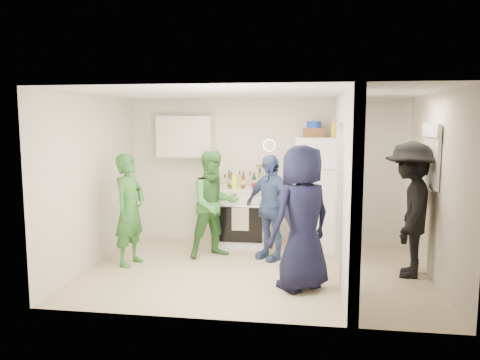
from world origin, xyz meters
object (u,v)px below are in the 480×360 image
blue_bowl (314,125)px  person_green_center (214,204)px  person_nook (410,209)px  person_denim (270,207)px  yellow_cup_stack_top (334,130)px  person_navy (302,218)px  wicker_basket (314,133)px  stove (243,217)px  fridge (319,193)px  person_green_left (130,210)px

blue_bowl → person_green_center: (-1.52, -0.76, -1.23)m
person_green_center → person_nook: bearing=-44.0°
person_green_center → person_denim: person_green_center is taller
yellow_cup_stack_top → person_navy: bearing=-104.1°
person_navy → person_nook: 1.62m
blue_bowl → person_green_center: bearing=-153.3°
wicker_basket → person_green_center: size_ratio=0.21×
stove → yellow_cup_stack_top: size_ratio=3.95×
fridge → yellow_cup_stack_top: bearing=-24.4°
fridge → person_green_left: 3.06m
person_navy → person_nook: person_nook is taller
stove → blue_bowl: bearing=1.0°
stove → person_nook: bearing=-27.2°
person_green_left → person_nook: 3.97m
person_green_center → person_denim: (0.87, -0.00, -0.02)m
person_green_left → person_green_center: size_ratio=0.99×
yellow_cup_stack_top → fridge: bearing=155.6°
blue_bowl → yellow_cup_stack_top: size_ratio=0.96×
yellow_cup_stack_top → person_denim: (-0.97, -0.62, -1.17)m
fridge → person_denim: bearing=-136.3°
wicker_basket → person_nook: (1.30, -1.28, -1.00)m
person_navy → person_green_left: bearing=-57.3°
person_green_center → yellow_cup_stack_top: bearing=-15.1°
stove → person_green_center: size_ratio=0.59×
yellow_cup_stack_top → person_denim: 1.64m
wicker_basket → person_nook: wicker_basket is taller
yellow_cup_stack_top → blue_bowl: bearing=154.9°
wicker_basket → person_navy: 2.26m
blue_bowl → person_nook: bearing=-44.6°
stove → person_navy: person_navy is taller
person_green_center → person_denim: bearing=-33.9°
wicker_basket → person_green_left: bearing=-153.4°
fridge → person_navy: bearing=-97.2°
yellow_cup_stack_top → person_green_center: 2.25m
person_navy → person_nook: (1.45, 0.73, 0.01)m
person_denim → person_navy: 1.34m
fridge → stove: bearing=178.6°
person_denim → person_nook: person_nook is taller
person_green_center → stove: bearing=30.7°
fridge → person_green_center: 1.77m
blue_bowl → person_denim: (-0.65, -0.77, -1.25)m
wicker_basket → person_green_left: (-2.67, -1.34, -1.11)m
wicker_basket → blue_bowl: (0.00, 0.00, 0.13)m
person_nook → person_green_center: bearing=-86.6°
wicker_basket → blue_bowl: 0.13m
person_denim → person_nook: (1.95, -0.52, 0.12)m
wicker_basket → person_denim: 1.51m
person_green_left → person_green_center: bearing=-50.4°
wicker_basket → blue_bowl: bearing=0.0°
yellow_cup_stack_top → person_green_left: 3.42m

